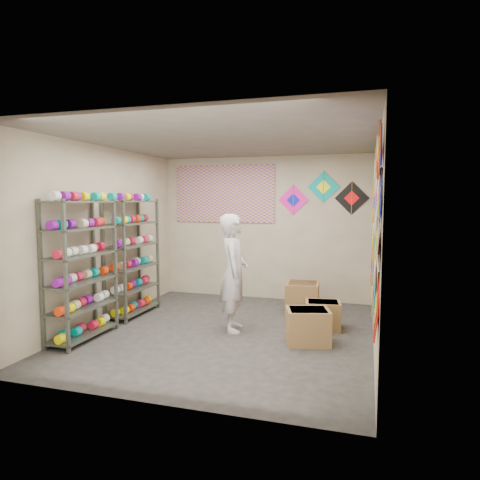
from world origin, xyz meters
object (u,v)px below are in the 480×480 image
(shopkeeper, at_px, (234,273))
(carton_b, at_px, (323,315))
(shelf_rack_back, at_px, (132,257))
(carton_c, at_px, (302,298))
(shelf_rack_front, at_px, (81,270))
(carton_a, at_px, (308,326))

(shopkeeper, distance_m, carton_b, 1.45)
(shelf_rack_back, height_order, carton_c, shelf_rack_back)
(shelf_rack_front, height_order, carton_b, shelf_rack_front)
(shelf_rack_front, height_order, carton_c, shelf_rack_front)
(carton_a, bearing_deg, carton_b, 64.37)
(shelf_rack_back, bearing_deg, carton_c, 18.96)
(carton_a, height_order, carton_b, carton_a)
(shopkeeper, bearing_deg, shelf_rack_front, 102.92)
(shelf_rack_front, xyz_separation_m, carton_c, (2.65, 2.21, -0.69))
(shelf_rack_front, distance_m, carton_c, 3.52)
(carton_b, bearing_deg, carton_c, 108.90)
(shelf_rack_back, height_order, carton_a, shelf_rack_back)
(shelf_rack_front, xyz_separation_m, carton_b, (3.07, 1.40, -0.75))
(shopkeeper, bearing_deg, carton_a, -118.35)
(carton_b, bearing_deg, shelf_rack_front, -163.93)
(shelf_rack_front, relative_size, shelf_rack_back, 1.00)
(shelf_rack_back, height_order, shopkeeper, shelf_rack_back)
(shelf_rack_front, height_order, shopkeeper, shelf_rack_front)
(carton_b, relative_size, carton_c, 0.85)
(shopkeeper, bearing_deg, shelf_rack_back, 64.94)
(carton_a, bearing_deg, shelf_rack_back, 152.56)
(shopkeeper, height_order, carton_b, shopkeeper)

